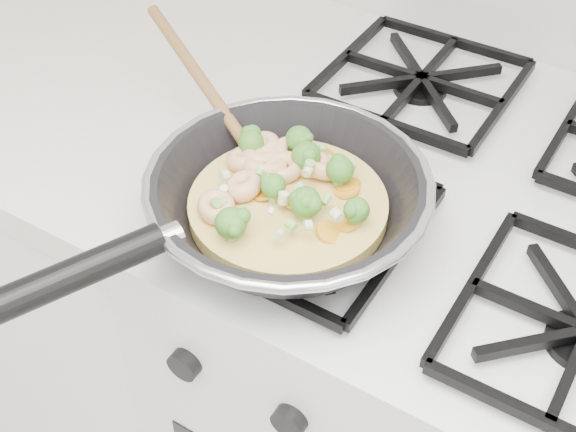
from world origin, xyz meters
The scene contains 3 objects.
stove centered at (0.00, 1.70, 0.46)m, with size 0.60×0.60×0.92m.
counter_left centered at (-0.80, 1.70, 0.45)m, with size 1.00×0.60×0.90m.
skillet centered at (-0.16, 1.53, 0.96)m, with size 0.43×0.44×0.10m.
Camera 1 is at (0.15, 1.04, 1.47)m, focal length 48.30 mm.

